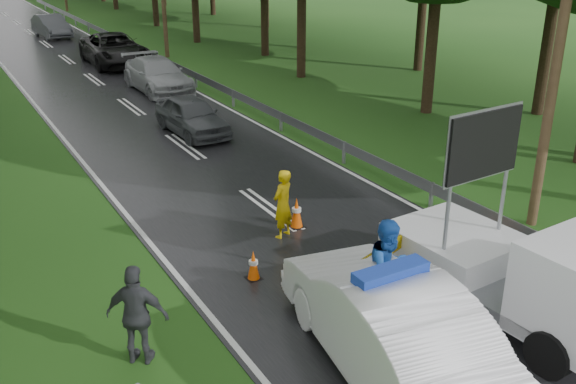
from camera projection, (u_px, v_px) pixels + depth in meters
ground at (424, 323)px, 11.86m from camera, size 160.00×160.00×0.00m
road at (67, 60)px, 35.94m from camera, size 7.00×140.00×0.02m
guardrail at (132, 45)px, 37.17m from camera, size 0.12×60.06×0.70m
utility_pole_near at (565, 13)px, 13.95m from camera, size 1.40×0.24×10.00m
police_sedan at (387, 323)px, 10.34m from camera, size 2.63×5.42×1.88m
work_truck at (523, 272)px, 11.57m from camera, size 2.37×4.81×3.73m
barrier at (379, 262)px, 12.17m from camera, size 2.70×0.98×1.17m
officer at (283, 204)px, 14.87m from camera, size 0.72×0.62×1.68m
civilian at (389, 271)px, 11.65m from camera, size 1.07×0.89×1.99m
bystander_mid at (137, 315)px, 10.48m from camera, size 1.10×0.99×1.80m
queue_car_first at (192, 116)px, 22.64m from camera, size 1.72×3.96×1.33m
queue_car_second at (158, 75)px, 28.71m from camera, size 2.09×5.01×1.45m
queue_car_third at (115, 49)px, 34.28m from camera, size 2.86×5.99×1.65m
queue_car_fourth at (51, 26)px, 43.24m from camera, size 1.96×4.61×1.48m
cone_center at (446, 301)px, 11.97m from camera, size 0.31×0.31×0.66m
cone_far at (297, 213)px, 15.53m from camera, size 0.37×0.37×0.78m
cone_left_mid at (253, 265)px, 13.23m from camera, size 0.31×0.31×0.66m
cone_right at (435, 227)px, 14.77m from camera, size 0.38×0.38×0.80m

